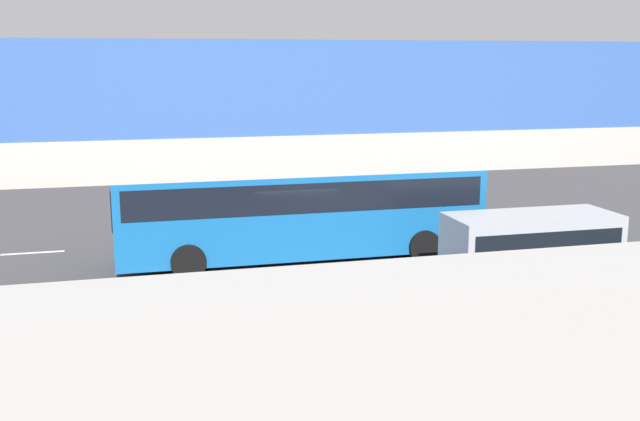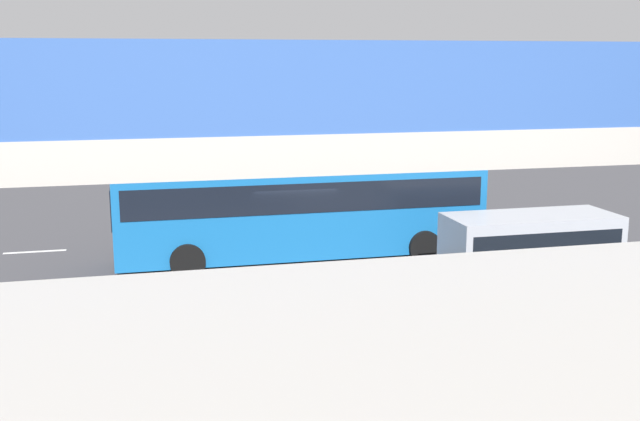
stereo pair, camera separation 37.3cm
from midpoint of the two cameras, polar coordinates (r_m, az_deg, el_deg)
The scene contains 10 objects.
ground at distance 24.02m, azimuth -1.89°, elevation -3.89°, with size 80.00×80.00×0.00m, color #424247.
city_bus at distance 23.85m, azimuth -0.99°, elevation 0.65°, with size 11.54×2.85×3.15m.
parked_van at distance 22.11m, azimuth 16.03°, elevation -2.52°, with size 4.80×2.17×2.05m.
traffic_sign at distance 26.02m, azimuth -6.25°, elevation 1.50°, with size 0.08×0.60×2.80m.
lane_dash_leftmost at distance 29.58m, azimuth 12.13°, elevation -1.22°, with size 2.00×0.20×0.01m, color silver.
lane_dash_left at distance 28.10m, azimuth 4.75°, elevation -1.67°, with size 2.00×0.20×0.01m, color silver.
lane_dash_centre at distance 27.13m, azimuth -3.30°, elevation -2.12°, with size 2.00×0.20×0.01m, color silver.
lane_dash_right at distance 26.72m, azimuth -11.77°, elevation -2.55°, with size 2.00×0.20×0.01m, color silver.
lane_dash_rightmost at distance 26.92m, azimuth -20.32°, elevation -2.93°, with size 2.00×0.20×0.01m, color silver.
pedestrian_overpass at distance 11.13m, azimuth 11.51°, elevation 3.17°, with size 24.75×2.60×6.53m.
Camera 2 is at (4.53, 22.74, 6.32)m, focal length 42.46 mm.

